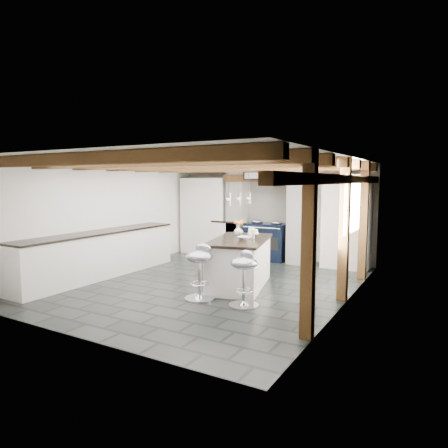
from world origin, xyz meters
The scene contains 6 objects.
ground centered at (0.00, 0.00, 0.00)m, with size 6.00×6.00×0.00m, color black.
room_shell centered at (-0.61, 1.42, 1.07)m, with size 6.00×6.03×6.00m.
range_cooker centered at (0.00, 2.68, 0.47)m, with size 1.00×0.63×0.99m.
kitchen_island centered at (0.57, 0.17, 0.45)m, with size 1.34×1.95×1.17m.
bar_stool_near centered at (1.19, -0.87, 0.54)m, with size 0.55×0.55×0.87m.
bar_stool_far centered at (0.40, -0.91, 0.56)m, with size 0.49×0.49×0.91m.
Camera 1 is at (3.89, -6.22, 1.93)m, focal length 32.00 mm.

